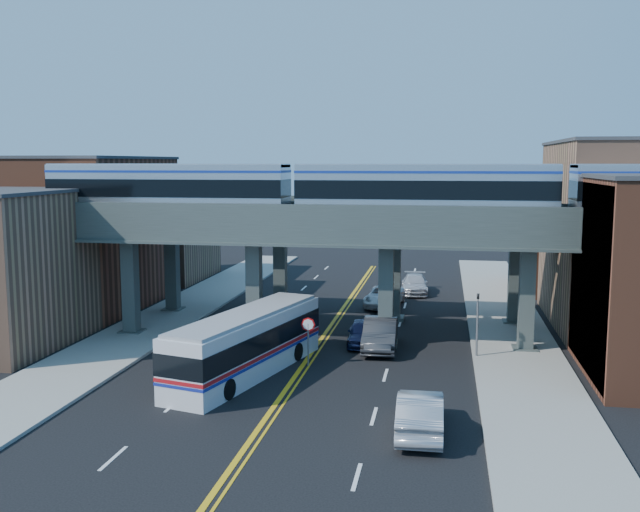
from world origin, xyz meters
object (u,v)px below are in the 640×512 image
(transit_train, at_px, (425,190))
(stop_sign, at_px, (308,334))
(car_lane_b, at_px, (380,334))
(car_parked_curb, at_px, (420,413))
(traffic_signal, at_px, (477,318))
(transit_bus, at_px, (247,344))
(car_lane_c, at_px, (384,296))
(car_lane_a, at_px, (363,333))
(car_lane_d, at_px, (415,284))

(transit_train, bearing_deg, stop_sign, -139.39)
(car_lane_b, xyz_separation_m, car_parked_curb, (2.74, -12.65, -0.04))
(traffic_signal, bearing_deg, transit_bus, -156.68)
(car_lane_b, distance_m, car_lane_c, 12.47)
(transit_train, bearing_deg, transit_bus, -140.78)
(transit_train, relative_size, car_lane_a, 10.60)
(car_lane_d, distance_m, car_parked_curb, 30.89)
(car_lane_d, bearing_deg, car_lane_a, -100.16)
(car_parked_curb, bearing_deg, car_lane_d, -88.23)
(transit_bus, xyz_separation_m, car_lane_a, (5.16, 6.94, -0.84))
(car_lane_a, xyz_separation_m, car_parked_curb, (3.84, -13.48, 0.12))
(stop_sign, relative_size, car_lane_d, 0.51)
(car_lane_a, bearing_deg, car_parked_curb, -77.91)
(car_lane_b, bearing_deg, transit_train, 19.43)
(transit_bus, xyz_separation_m, car_lane_d, (7.50, 24.31, -0.82))
(stop_sign, height_order, car_lane_b, stop_sign)
(traffic_signal, relative_size, car_lane_b, 0.76)
(transit_bus, bearing_deg, car_lane_d, -2.61)
(transit_train, xyz_separation_m, transit_bus, (-8.63, -7.04, -7.62))
(stop_sign, distance_m, transit_bus, 3.47)
(traffic_signal, xyz_separation_m, car_parked_curb, (-2.70, -11.58, -1.45))
(stop_sign, xyz_separation_m, car_parked_curb, (6.20, -8.58, -0.90))
(traffic_signal, distance_m, car_parked_curb, 11.98)
(transit_bus, distance_m, car_lane_c, 19.36)
(transit_train, height_order, car_lane_b, transit_train)
(transit_train, xyz_separation_m, car_lane_b, (-2.37, -0.94, -8.31))
(traffic_signal, distance_m, car_lane_a, 6.99)
(traffic_signal, height_order, transit_bus, traffic_signal)
(stop_sign, bearing_deg, transit_train, 40.61)
(transit_train, xyz_separation_m, car_lane_d, (-1.13, 17.27, -8.44))
(car_lane_d, xyz_separation_m, car_parked_curb, (1.50, -30.85, 0.10))
(stop_sign, relative_size, car_lane_b, 0.49)
(transit_train, relative_size, car_lane_d, 8.74)
(traffic_signal, height_order, car_lane_a, traffic_signal)
(stop_sign, relative_size, transit_bus, 0.22)
(stop_sign, relative_size, car_lane_c, 0.48)
(transit_train, relative_size, stop_sign, 17.30)
(car_lane_d, bearing_deg, transit_train, -88.72)
(stop_sign, distance_m, traffic_signal, 9.41)
(car_lane_a, bearing_deg, traffic_signal, -20.01)
(car_lane_d, bearing_deg, car_parked_curb, -89.69)
(car_lane_b, bearing_deg, stop_sign, -132.63)
(car_lane_a, distance_m, car_parked_curb, 14.02)
(transit_train, bearing_deg, car_parked_curb, -88.45)
(car_lane_c, xyz_separation_m, car_lane_d, (2.03, 5.76, -0.00))
(transit_train, height_order, car_lane_d, transit_train)
(car_lane_a, relative_size, car_lane_d, 0.82)
(transit_train, bearing_deg, car_lane_d, 93.75)
(car_lane_a, bearing_deg, stop_sign, -119.51)
(car_lane_d, height_order, car_parked_curb, car_parked_curb)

